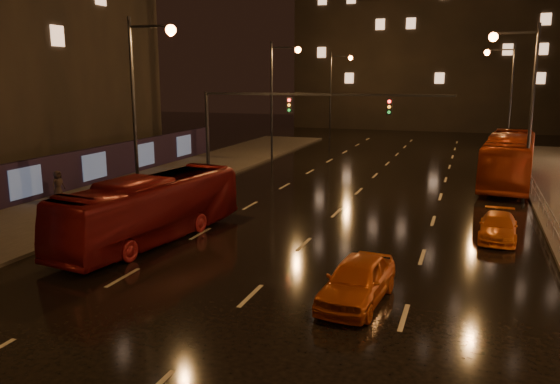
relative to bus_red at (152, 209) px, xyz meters
name	(u,v)px	position (x,y,z in m)	size (l,w,h in m)	color
ground	(352,198)	(6.49, 11.61, -1.45)	(140.00, 140.00, 0.00)	black
sidewalk_left	(112,197)	(-7.01, 6.61, -1.37)	(7.00, 70.00, 0.15)	#38332D
hoarding_left	(23,183)	(-10.71, 3.61, -0.20)	(0.30, 46.00, 2.50)	black
traffic_signal	(273,117)	(1.43, 11.61, 3.29)	(15.31, 0.32, 6.20)	black
railing_right	(544,203)	(16.69, 9.61, -0.55)	(0.05, 56.00, 1.00)	#99999E
bus_red	(152,209)	(0.00, 0.00, 0.00)	(2.43, 10.39, 2.89)	#650E10
bus_curb	(509,159)	(15.49, 19.20, 0.26)	(2.87, 12.28, 3.42)	maroon
taxi_near	(357,280)	(9.91, -3.72, -0.71)	(1.73, 4.30, 1.47)	#BA4A11
taxi_far	(498,227)	(14.43, 5.32, -0.89)	(1.57, 3.87, 1.12)	#D45F13
pedestrian_c	(58,185)	(-9.51, 4.99, -0.47)	(0.81, 0.53, 1.65)	black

